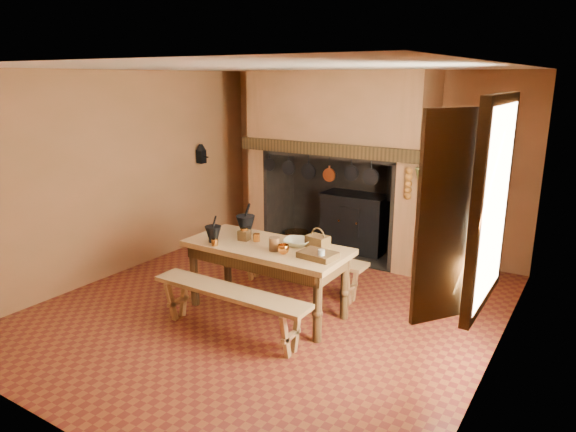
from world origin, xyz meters
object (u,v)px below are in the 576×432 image
(bench_front, at_px, (230,301))
(coffee_grinder, at_px, (244,234))
(iron_range, at_px, (356,222))
(wicker_basket, at_px, (318,241))
(mixing_bowl, at_px, (297,242))
(work_table, at_px, (267,256))

(bench_front, xyz_separation_m, coffee_grinder, (-0.33, 0.71, 0.51))
(iron_range, height_order, coffee_grinder, iron_range)
(bench_front, height_order, wicker_basket, wicker_basket)
(bench_front, bearing_deg, mixing_bowl, 70.56)
(work_table, distance_m, coffee_grinder, 0.39)
(bench_front, relative_size, wicker_basket, 6.99)
(bench_front, relative_size, mixing_bowl, 6.04)
(wicker_basket, bearing_deg, coffee_grinder, -155.53)
(iron_range, bearing_deg, coffee_grinder, -96.09)
(work_table, xyz_separation_m, bench_front, (0.00, -0.70, -0.30))
(wicker_basket, bearing_deg, mixing_bowl, -154.75)
(mixing_bowl, relative_size, wicker_basket, 1.16)
(bench_front, bearing_deg, work_table, 90.00)
(work_table, relative_size, mixing_bowl, 6.15)
(iron_range, bearing_deg, wicker_basket, -75.63)
(work_table, distance_m, bench_front, 0.76)
(mixing_bowl, distance_m, wicker_basket, 0.24)
(iron_range, relative_size, mixing_bowl, 5.13)
(mixing_bowl, bearing_deg, work_table, -151.00)
(iron_range, distance_m, bench_front, 3.26)
(work_table, xyz_separation_m, wicker_basket, (0.54, 0.23, 0.21))
(iron_range, xyz_separation_m, mixing_bowl, (0.36, -2.39, 0.39))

